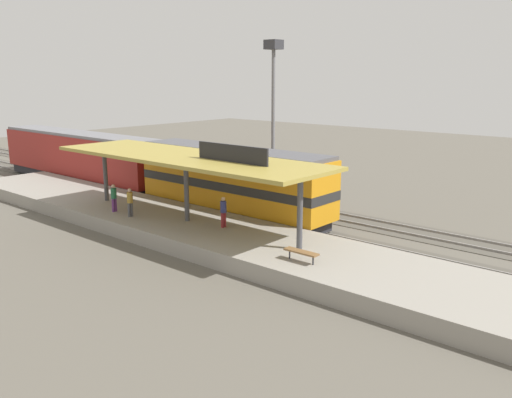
# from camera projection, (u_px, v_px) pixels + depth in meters

# --- Properties ---
(ground_plane) EXTENTS (120.00, 120.00, 0.00)m
(ground_plane) POSITION_uv_depth(u_px,v_px,m) (261.00, 214.00, 36.21)
(ground_plane) COLOR #5B564C
(track_near) EXTENTS (3.20, 110.00, 0.16)m
(track_near) POSITION_uv_depth(u_px,v_px,m) (241.00, 220.00, 34.73)
(track_near) COLOR #4E4941
(track_near) RESTS_ON ground
(track_far) EXTENTS (3.20, 110.00, 0.16)m
(track_far) POSITION_uv_depth(u_px,v_px,m) (285.00, 207.00, 38.12)
(track_far) COLOR #4E4941
(track_far) RESTS_ON ground
(platform) EXTENTS (6.00, 44.00, 0.90)m
(platform) POSITION_uv_depth(u_px,v_px,m) (188.00, 228.00, 31.24)
(platform) COLOR gray
(platform) RESTS_ON ground
(station_canopy) EXTENTS (5.20, 18.00, 4.70)m
(station_canopy) POSITION_uv_depth(u_px,v_px,m) (187.00, 159.00, 30.28)
(station_canopy) COLOR #47474C
(station_canopy) RESTS_ON platform
(platform_bench) EXTENTS (0.44, 1.70, 0.50)m
(platform_bench) POSITION_uv_depth(u_px,v_px,m) (301.00, 252.00, 24.18)
(platform_bench) COLOR #333338
(platform_bench) RESTS_ON platform
(locomotive) EXTENTS (2.93, 14.43, 4.44)m
(locomotive) POSITION_uv_depth(u_px,v_px,m) (232.00, 182.00, 34.67)
(locomotive) COLOR #28282D
(locomotive) RESTS_ON track_near
(passenger_carriage_single) EXTENTS (2.90, 20.00, 4.24)m
(passenger_carriage_single) POSITION_uv_depth(u_px,v_px,m) (79.00, 157.00, 46.18)
(passenger_carriage_single) COLOR #28282D
(passenger_carriage_single) RESTS_ON track_near
(freight_car) EXTENTS (2.80, 12.00, 3.54)m
(freight_car) POSITION_uv_depth(u_px,v_px,m) (213.00, 169.00, 42.29)
(freight_car) COLOR #28282D
(freight_car) RESTS_ON track_far
(light_mast) EXTENTS (1.10, 1.10, 11.70)m
(light_mast) POSITION_uv_depth(u_px,v_px,m) (273.00, 85.00, 41.00)
(light_mast) COLOR slate
(light_mast) RESTS_ON ground
(person_waiting) EXTENTS (0.34, 0.34, 1.71)m
(person_waiting) POSITION_uv_depth(u_px,v_px,m) (130.00, 201.00, 31.86)
(person_waiting) COLOR #4C4C51
(person_waiting) RESTS_ON platform
(person_walking) EXTENTS (0.34, 0.34, 1.71)m
(person_walking) POSITION_uv_depth(u_px,v_px,m) (223.00, 210.00, 29.61)
(person_walking) COLOR maroon
(person_walking) RESTS_ON platform
(person_boarding) EXTENTS (0.34, 0.34, 1.71)m
(person_boarding) POSITION_uv_depth(u_px,v_px,m) (114.00, 197.00, 33.03)
(person_boarding) COLOR #663375
(person_boarding) RESTS_ON platform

